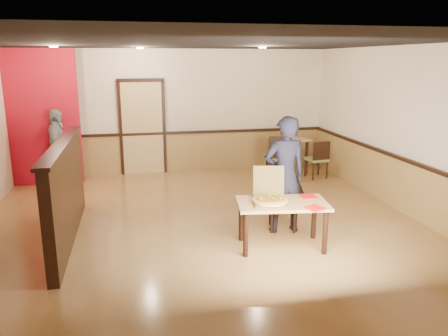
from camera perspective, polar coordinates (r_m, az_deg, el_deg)
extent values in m
plane|color=#B78347|center=(7.08, -2.85, -7.24)|extent=(7.00, 7.00, 0.00)
plane|color=black|center=(6.61, -3.16, 16.03)|extent=(7.00, 7.00, 0.00)
plane|color=beige|center=(10.14, -6.12, 7.32)|extent=(7.00, 0.00, 7.00)
plane|color=beige|center=(8.02, 22.62, 4.58)|extent=(0.00, 7.00, 7.00)
cube|color=olive|center=(10.26, -5.97, 2.03)|extent=(7.00, 0.04, 0.90)
cube|color=black|center=(10.16, -6.02, 4.60)|extent=(7.00, 0.06, 0.06)
cube|color=olive|center=(8.20, 21.83, -1.98)|extent=(0.04, 7.00, 0.90)
cube|color=black|center=(8.08, 22.01, 1.22)|extent=(0.06, 7.00, 0.06)
cube|color=tan|center=(10.10, -10.58, 5.13)|extent=(0.90, 0.06, 2.10)
cube|color=black|center=(6.66, -19.90, -3.10)|extent=(0.14, 3.00, 1.40)
cube|color=black|center=(6.50, -20.42, 2.98)|extent=(0.20, 3.10, 0.05)
cube|color=#A70B1C|center=(9.78, -23.05, 6.05)|extent=(1.60, 0.20, 2.78)
cylinder|color=#FFE4B2|center=(8.42, -21.37, 14.54)|extent=(0.14, 0.14, 0.02)
cylinder|color=#FFE4B2|center=(9.03, -10.90, 15.12)|extent=(0.14, 0.14, 0.02)
cylinder|color=#FFE4B2|center=(8.38, 5.04, 15.42)|extent=(0.14, 0.14, 0.02)
cube|color=tan|center=(6.07, 7.62, -4.61)|extent=(1.32, 0.86, 0.04)
cylinder|color=black|center=(5.84, 2.85, -8.69)|extent=(0.07, 0.07, 0.62)
cylinder|color=black|center=(6.35, 2.24, -6.81)|extent=(0.07, 0.07, 0.62)
cylinder|color=black|center=(6.07, 13.07, -8.19)|extent=(0.07, 0.07, 0.62)
cylinder|color=black|center=(6.55, 11.67, -6.42)|extent=(0.07, 0.07, 0.62)
cube|color=olive|center=(6.78, 7.66, -4.58)|extent=(0.50, 0.50, 0.05)
cube|color=black|center=(6.90, 7.56, -2.30)|extent=(0.40, 0.13, 0.40)
cylinder|color=black|center=(6.69, 6.26, -6.96)|extent=(0.04, 0.04, 0.36)
cylinder|color=black|center=(7.01, 6.05, -5.96)|extent=(0.04, 0.04, 0.36)
cylinder|color=black|center=(6.72, 9.21, -6.95)|extent=(0.04, 0.04, 0.36)
cylinder|color=black|center=(7.04, 8.86, -5.95)|extent=(0.04, 0.04, 0.36)
cube|color=olive|center=(9.54, 7.04, 1.38)|extent=(0.58, 0.58, 0.06)
cube|color=black|center=(9.26, 7.30, 2.70)|extent=(0.48, 0.13, 0.48)
cylinder|color=black|center=(9.83, 8.00, 0.04)|extent=(0.05, 0.05, 0.43)
cylinder|color=black|center=(9.44, 8.41, -0.56)|extent=(0.05, 0.05, 0.43)
cylinder|color=black|center=(9.77, 5.62, 0.02)|extent=(0.05, 0.05, 0.43)
cylinder|color=black|center=(9.37, 5.94, -0.58)|extent=(0.05, 0.05, 0.43)
cube|color=olive|center=(9.88, 11.98, 1.13)|extent=(0.47, 0.47, 0.05)
cube|color=black|center=(9.67, 12.63, 2.20)|extent=(0.40, 0.09, 0.40)
cylinder|color=black|center=(10.16, 12.23, 0.11)|extent=(0.04, 0.04, 0.36)
cylinder|color=black|center=(9.88, 13.28, -0.34)|extent=(0.04, 0.04, 0.36)
cylinder|color=black|center=(9.99, 10.55, -0.05)|extent=(0.04, 0.04, 0.36)
cylinder|color=black|center=(9.70, 11.57, -0.51)|extent=(0.04, 0.04, 0.36)
cube|color=tan|center=(10.14, 8.50, 3.79)|extent=(0.86, 0.86, 0.04)
cylinder|color=black|center=(9.82, 7.69, 1.06)|extent=(0.07, 0.07, 0.77)
cylinder|color=black|center=(10.34, 6.17, 1.76)|extent=(0.07, 0.07, 0.77)
cylinder|color=black|center=(10.10, 10.72, 1.31)|extent=(0.07, 0.07, 0.77)
cylinder|color=black|center=(10.61, 9.09, 1.98)|extent=(0.07, 0.07, 0.77)
imported|color=black|center=(6.57, 7.93, -0.90)|extent=(0.66, 0.44, 1.78)
imported|color=gray|center=(9.50, -20.86, 2.41)|extent=(0.41, 0.95, 1.61)
cube|color=brown|center=(5.97, 6.04, -4.49)|extent=(0.51, 0.51, 0.03)
cube|color=brown|center=(6.15, 5.85, -1.72)|extent=(0.44, 0.17, 0.43)
cylinder|color=#CA9149|center=(5.96, 6.05, -4.20)|extent=(0.50, 0.50, 0.03)
cube|color=red|center=(5.89, 11.82, -5.12)|extent=(0.31, 0.31, 0.01)
cylinder|color=white|center=(5.88, 11.55, -5.09)|extent=(0.08, 0.19, 0.01)
cube|color=white|center=(5.90, 12.09, -5.06)|extent=(0.09, 0.21, 0.00)
cube|color=red|center=(6.36, 10.94, -3.65)|extent=(0.25, 0.25, 0.01)
cylinder|color=white|center=(6.35, 10.69, -3.62)|extent=(0.02, 0.20, 0.01)
cube|color=white|center=(6.37, 11.19, -3.59)|extent=(0.03, 0.21, 0.00)
cylinder|color=#9A6C1C|center=(10.23, 8.99, 4.38)|extent=(0.06, 0.06, 0.14)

